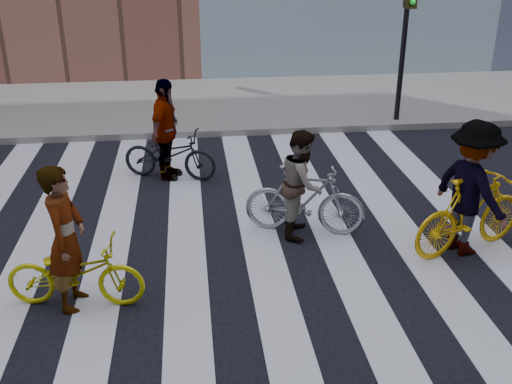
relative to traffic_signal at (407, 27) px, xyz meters
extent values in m
plane|color=black|center=(-4.40, -5.32, -2.28)|extent=(100.00, 100.00, 0.00)
cube|color=gray|center=(-4.40, 2.18, -2.20)|extent=(100.00, 5.00, 0.15)
cube|color=silver|center=(-7.15, -5.32, -2.27)|extent=(0.55, 10.00, 0.01)
cube|color=silver|center=(-6.05, -5.32, -2.27)|extent=(0.55, 10.00, 0.01)
cube|color=silver|center=(-4.95, -5.32, -2.27)|extent=(0.55, 10.00, 0.01)
cube|color=silver|center=(-3.85, -5.32, -2.27)|extent=(0.55, 10.00, 0.01)
cube|color=silver|center=(-2.75, -5.32, -2.27)|extent=(0.55, 10.00, 0.01)
cube|color=silver|center=(-1.65, -5.32, -2.27)|extent=(0.55, 10.00, 0.01)
cube|color=silver|center=(-0.55, -5.32, -2.27)|extent=(0.55, 10.00, 0.01)
cylinder|color=black|center=(0.00, 0.08, -0.68)|extent=(0.12, 0.12, 3.20)
sphere|color=#0CCC26|center=(0.00, -0.22, 0.54)|extent=(0.12, 0.12, 0.12)
imported|color=#C9CA0B|center=(-6.28, -6.55, -1.84)|extent=(1.74, 0.81, 0.88)
imported|color=#95999D|center=(-3.16, -4.99, -1.74)|extent=(1.87, 1.00, 1.08)
imported|color=yellow|center=(-0.95, -5.80, -1.70)|extent=(2.01, 1.17, 1.16)
imported|color=black|center=(-5.21, -2.56, -1.82)|extent=(1.86, 1.14, 0.92)
imported|color=slate|center=(-6.33, -6.55, -1.36)|extent=(0.53, 0.72, 1.84)
imported|color=slate|center=(-3.21, -4.99, -1.47)|extent=(0.82, 0.93, 1.63)
imported|color=slate|center=(-1.00, -5.80, -1.31)|extent=(1.10, 1.42, 1.94)
imported|color=slate|center=(-5.26, -2.56, -1.35)|extent=(0.78, 1.18, 1.86)
camera|label=1|loc=(-4.81, -12.97, 1.99)|focal=42.00mm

